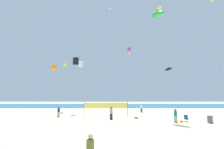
{
  "coord_description": "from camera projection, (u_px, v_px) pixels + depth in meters",
  "views": [
    {
      "loc": [
        -1.38,
        -19.83,
        3.64
      ],
      "look_at": [
        -1.31,
        9.75,
        6.79
      ],
      "focal_mm": 28.7,
      "sensor_mm": 36.0,
      "label": 1
    }
  ],
  "objects": [
    {
      "name": "ground_plane",
      "position": [
        124.0,
        127.0,
        19.34
      ],
      "size": [
        120.0,
        120.0,
        0.0
      ],
      "primitive_type": "plane",
      "color": "beige"
    },
    {
      "name": "ocean_band",
      "position": [
        116.0,
        106.0,
        54.23
      ],
      "size": [
        120.0,
        20.0,
        0.01
      ],
      "primitive_type": "cube",
      "color": "#1E6B99",
      "rests_on": "ground"
    },
    {
      "name": "beachgoer_teal_shirt",
      "position": [
        175.0,
        115.0,
        22.52
      ],
      "size": [
        0.4,
        0.4,
        1.75
      ],
      "rotation": [
        0.0,
        0.0,
        1.29
      ],
      "color": "#99B28C",
      "rests_on": "ground"
    },
    {
      "name": "beachgoer_coral_shirt",
      "position": [
        111.0,
        113.0,
        25.2
      ],
      "size": [
        0.41,
        0.41,
        1.8
      ],
      "rotation": [
        0.0,
        0.0,
        2.94
      ],
      "color": "navy",
      "rests_on": "ground"
    },
    {
      "name": "beachgoer_white_shirt",
      "position": [
        141.0,
        107.0,
        34.94
      ],
      "size": [
        0.4,
        0.4,
        1.74
      ],
      "rotation": [
        0.0,
        0.0,
        2.81
      ],
      "color": "#19727A",
      "rests_on": "ground"
    },
    {
      "name": "beachgoer_navy_shirt",
      "position": [
        58.0,
        111.0,
        27.92
      ],
      "size": [
        0.38,
        0.38,
        1.65
      ],
      "rotation": [
        0.0,
        0.0,
        0.1
      ],
      "color": "#99B28C",
      "rests_on": "ground"
    },
    {
      "name": "folding_beach_chair",
      "position": [
        186.0,
        118.0,
        23.15
      ],
      "size": [
        0.52,
        0.65,
        0.89
      ],
      "rotation": [
        0.0,
        0.0,
        0.77
      ],
      "color": "#1959B2",
      "rests_on": "ground"
    },
    {
      "name": "trash_barrel",
      "position": [
        209.0,
        119.0,
        22.12
      ],
      "size": [
        0.65,
        0.65,
        0.91
      ],
      "primitive_type": "cylinder",
      "color": "#595960",
      "rests_on": "ground"
    },
    {
      "name": "volleyball_net",
      "position": [
        106.0,
        106.0,
        28.95
      ],
      "size": [
        7.13,
        0.6,
        2.4
      ],
      "color": "#4C4C51",
      "rests_on": "ground"
    },
    {
      "name": "beach_handbag",
      "position": [
        181.0,
        121.0,
        22.6
      ],
      "size": [
        0.32,
        0.16,
        0.26
      ],
      "primitive_type": "cube",
      "color": "#EA7260",
      "rests_on": "ground"
    },
    {
      "name": "kite_violet_tube",
      "position": [
        129.0,
        51.0,
        32.05
      ],
      "size": [
        0.71,
        2.4,
        11.63
      ],
      "color": "silver",
      "rests_on": "ground"
    },
    {
      "name": "kite_yellow_diamond",
      "position": [
        212.0,
        5.0,
        23.92
      ],
      "size": [
        0.62,
        0.62,
        16.32
      ],
      "color": "silver",
      "rests_on": "ground"
    },
    {
      "name": "kite_black_inflatable",
      "position": [
        168.0,
        69.0,
        39.75
      ],
      "size": [
        1.64,
        1.66,
        9.5
      ],
      "color": "silver",
      "rests_on": "ground"
    },
    {
      "name": "kite_green_inflatable",
      "position": [
        157.0,
        14.0,
        27.37
      ],
      "size": [
        2.21,
        2.7,
        16.4
      ],
      "color": "silver",
      "rests_on": "ground"
    },
    {
      "name": "kite_yellow_tube",
      "position": [
        65.0,
        65.0,
        38.17
      ],
      "size": [
        1.35,
        2.39,
        10.06
      ],
      "color": "silver",
      "rests_on": "ground"
    },
    {
      "name": "kite_orange_delta",
      "position": [
        54.0,
        68.0,
        31.6
      ],
      "size": [
        1.1,
        0.84,
        8.77
      ],
      "color": "silver",
      "rests_on": "ground"
    },
    {
      "name": "kite_lime_diamond",
      "position": [
        159.0,
        10.0,
        32.1
      ],
      "size": [
        0.67,
        0.68,
        19.2
      ],
      "color": "silver",
      "rests_on": "ground"
    },
    {
      "name": "kite_blue_diamond",
      "position": [
        109.0,
        13.0,
        31.09
      ],
      "size": [
        0.76,
        0.76,
        18.43
      ],
      "color": "silver",
      "rests_on": "ground"
    },
    {
      "name": "kite_white_box",
      "position": [
        80.0,
        64.0,
        40.13
      ],
      "size": [
        1.05,
        1.05,
        10.9
      ],
      "color": "silver",
      "rests_on": "ground"
    },
    {
      "name": "kite_black_box",
      "position": [
        75.0,
        61.0,
        34.68
      ],
      "size": [
        1.18,
        1.18,
        10.58
      ],
      "color": "silver",
      "rests_on": "ground"
    }
  ]
}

